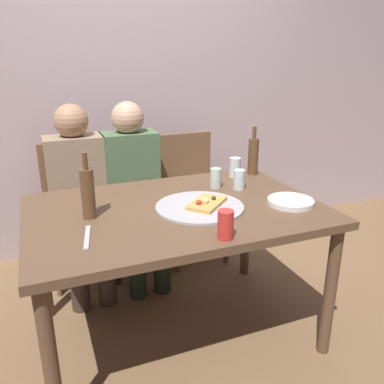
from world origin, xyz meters
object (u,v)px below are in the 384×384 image
object	(u,v)px
pizza_slice_last	(206,203)
chair_left	(78,202)
soda_can	(225,225)
chair_right	(188,188)
table_knife	(87,237)
plate_stack	(291,202)
wine_glass	(239,180)
dining_table	(176,222)
tumbler_far	(235,167)
guest_in_beanie	(134,184)
tumbler_near	(216,178)
pizza_tray	(200,207)
guest_in_sweater	(79,191)
chair_middle	(130,195)
beer_bottle	(253,156)
wine_bottle	(88,192)

from	to	relation	value
pizza_slice_last	chair_left	xyz separation A→B (m)	(-0.52, 0.94, -0.25)
soda_can	chair_right	bearing A→B (deg)	75.16
pizza_slice_last	table_knife	bearing A→B (deg)	-167.90
soda_can	plate_stack	xyz separation A→B (m)	(0.48, 0.23, -0.05)
wine_glass	plate_stack	bearing A→B (deg)	-66.60
dining_table	tumbler_far	xyz separation A→B (m)	(0.51, 0.34, 0.14)
chair_right	guest_in_beanie	distance (m)	0.48
tumbler_far	soda_can	world-z (taller)	soda_can
tumbler_far	chair_left	xyz separation A→B (m)	(-0.89, 0.53, -0.29)
pizza_slice_last	chair_right	world-z (taller)	chair_right
guest_in_beanie	tumbler_near	bearing A→B (deg)	122.47
wine_glass	chair_right	bearing A→B (deg)	90.63
chair_right	guest_in_beanie	size ratio (longest dim) A/B	0.77
pizza_slice_last	guest_in_beanie	xyz separation A→B (m)	(-0.17, 0.79, -0.12)
tumbler_far	table_knife	xyz separation A→B (m)	(-0.96, -0.53, -0.06)
pizza_slice_last	tumbler_near	xyz separation A→B (m)	(0.17, 0.26, 0.03)
chair_right	pizza_tray	bearing A→B (deg)	71.87
chair_right	guest_in_sweater	world-z (taller)	guest_in_sweater
table_knife	guest_in_beanie	xyz separation A→B (m)	(0.42, 0.91, -0.10)
chair_left	guest_in_beanie	bearing A→B (deg)	156.72
table_knife	chair_right	distance (m)	1.39
table_knife	chair_middle	distance (m)	1.17
chair_middle	guest_in_beanie	xyz separation A→B (m)	(-0.00, -0.15, 0.13)
chair_right	plate_stack	bearing A→B (deg)	97.52
pizza_tray	chair_middle	size ratio (longest dim) A/B	0.48
pizza_tray	table_knife	xyz separation A→B (m)	(-0.56, -0.13, -0.00)
beer_bottle	chair_left	size ratio (longest dim) A/B	0.33
beer_bottle	table_knife	distance (m)	1.22
dining_table	pizza_tray	xyz separation A→B (m)	(0.11, -0.06, 0.08)
wine_bottle	guest_in_sweater	bearing A→B (deg)	87.92
tumbler_far	soda_can	distance (m)	0.86
wine_bottle	plate_stack	bearing A→B (deg)	-11.72
tumbler_far	guest_in_beanie	size ratio (longest dim) A/B	0.10
wine_bottle	soda_can	bearing A→B (deg)	-41.68
dining_table	plate_stack	size ratio (longest dim) A/B	6.16
table_knife	chair_left	distance (m)	1.09
pizza_slice_last	chair_left	distance (m)	1.10
guest_in_beanie	wine_bottle	bearing A→B (deg)	61.77
soda_can	chair_middle	size ratio (longest dim) A/B	0.14
table_knife	guest_in_sweater	xyz separation A→B (m)	(0.07, 0.91, -0.10)
pizza_slice_last	beer_bottle	bearing A→B (deg)	39.81
chair_right	beer_bottle	bearing A→B (deg)	113.14
pizza_slice_last	wine_bottle	bearing A→B (deg)	171.19
pizza_tray	guest_in_beanie	distance (m)	0.80
wine_bottle	chair_right	bearing A→B (deg)	46.17
tumbler_far	chair_middle	world-z (taller)	chair_middle
pizza_tray	tumbler_near	bearing A→B (deg)	51.00
wine_bottle	guest_in_beanie	xyz separation A→B (m)	(0.38, 0.70, -0.22)
plate_stack	beer_bottle	bearing A→B (deg)	80.79
soda_can	chair_middle	xyz separation A→B (m)	(-0.10, 1.28, -0.29)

